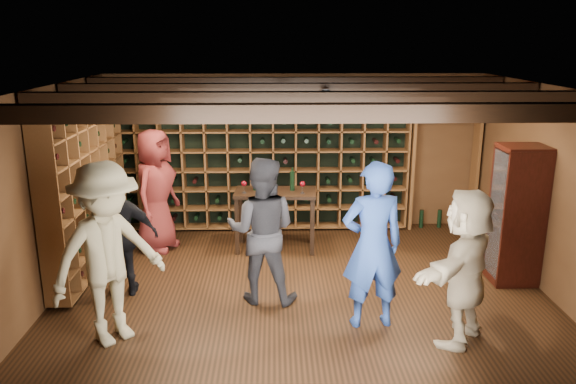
{
  "coord_description": "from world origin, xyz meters",
  "views": [
    {
      "loc": [
        -0.33,
        -6.44,
        3.06
      ],
      "look_at": [
        -0.16,
        0.2,
        1.21
      ],
      "focal_mm": 35.0,
      "sensor_mm": 36.0,
      "label": 1
    }
  ],
  "objects_px": {
    "tasting_table": "(275,198)",
    "guest_red_floral": "(156,190)",
    "man_blue_shirt": "(373,245)",
    "display_cabinet": "(516,218)",
    "guest_khaki": "(108,254)",
    "guest_woman_black": "(120,236)",
    "man_grey_suit": "(262,231)",
    "guest_beige": "(465,267)"
  },
  "relations": [
    {
      "from": "tasting_table",
      "to": "guest_red_floral",
      "type": "bearing_deg",
      "value": -178.67
    },
    {
      "from": "man_blue_shirt",
      "to": "guest_red_floral",
      "type": "relative_size",
      "value": 1.02
    },
    {
      "from": "display_cabinet",
      "to": "guest_khaki",
      "type": "xyz_separation_m",
      "value": [
        -4.72,
        -1.35,
        0.09
      ]
    },
    {
      "from": "man_blue_shirt",
      "to": "guest_woman_black",
      "type": "bearing_deg",
      "value": -23.1
    },
    {
      "from": "guest_red_floral",
      "to": "guest_khaki",
      "type": "xyz_separation_m",
      "value": [
        0.05,
        -2.61,
        0.05
      ]
    },
    {
      "from": "man_grey_suit",
      "to": "guest_khaki",
      "type": "distance_m",
      "value": 1.77
    },
    {
      "from": "man_grey_suit",
      "to": "guest_woman_black",
      "type": "distance_m",
      "value": 1.71
    },
    {
      "from": "man_blue_shirt",
      "to": "tasting_table",
      "type": "height_order",
      "value": "man_blue_shirt"
    },
    {
      "from": "display_cabinet",
      "to": "guest_khaki",
      "type": "bearing_deg",
      "value": -164.08
    },
    {
      "from": "man_blue_shirt",
      "to": "guest_beige",
      "type": "xyz_separation_m",
      "value": [
        0.88,
        -0.36,
        -0.1
      ]
    },
    {
      "from": "man_grey_suit",
      "to": "guest_red_floral",
      "type": "xyz_separation_m",
      "value": [
        -1.58,
        1.72,
        0.03
      ]
    },
    {
      "from": "guest_red_floral",
      "to": "guest_woman_black",
      "type": "relative_size",
      "value": 1.19
    },
    {
      "from": "guest_woman_black",
      "to": "guest_khaki",
      "type": "height_order",
      "value": "guest_khaki"
    },
    {
      "from": "man_grey_suit",
      "to": "guest_beige",
      "type": "relative_size",
      "value": 1.06
    },
    {
      "from": "guest_woman_black",
      "to": "tasting_table",
      "type": "bearing_deg",
      "value": -148.01
    },
    {
      "from": "display_cabinet",
      "to": "man_grey_suit",
      "type": "distance_m",
      "value": 3.22
    },
    {
      "from": "guest_red_floral",
      "to": "guest_khaki",
      "type": "distance_m",
      "value": 2.62
    },
    {
      "from": "man_blue_shirt",
      "to": "guest_red_floral",
      "type": "distance_m",
      "value": 3.63
    },
    {
      "from": "guest_red_floral",
      "to": "guest_beige",
      "type": "bearing_deg",
      "value": -107.27
    },
    {
      "from": "display_cabinet",
      "to": "guest_khaki",
      "type": "relative_size",
      "value": 0.92
    },
    {
      "from": "display_cabinet",
      "to": "tasting_table",
      "type": "relative_size",
      "value": 1.45
    },
    {
      "from": "man_grey_suit",
      "to": "tasting_table",
      "type": "bearing_deg",
      "value": -86.67
    },
    {
      "from": "tasting_table",
      "to": "guest_khaki",
      "type": "bearing_deg",
      "value": -120.32
    },
    {
      "from": "man_grey_suit",
      "to": "guest_beige",
      "type": "height_order",
      "value": "man_grey_suit"
    },
    {
      "from": "guest_woman_black",
      "to": "guest_khaki",
      "type": "xyz_separation_m",
      "value": [
        0.17,
        -1.08,
        0.2
      ]
    },
    {
      "from": "man_grey_suit",
      "to": "tasting_table",
      "type": "distance_m",
      "value": 1.67
    },
    {
      "from": "guest_red_floral",
      "to": "tasting_table",
      "type": "bearing_deg",
      "value": -72.36
    },
    {
      "from": "tasting_table",
      "to": "man_blue_shirt",
      "type": "bearing_deg",
      "value": -62.89
    },
    {
      "from": "display_cabinet",
      "to": "tasting_table",
      "type": "bearing_deg",
      "value": 158.15
    },
    {
      "from": "guest_khaki",
      "to": "guest_beige",
      "type": "relative_size",
      "value": 1.16
    },
    {
      "from": "man_blue_shirt",
      "to": "tasting_table",
      "type": "bearing_deg",
      "value": -73.22
    },
    {
      "from": "guest_beige",
      "to": "guest_red_floral",
      "type": "bearing_deg",
      "value": -87.52
    },
    {
      "from": "guest_beige",
      "to": "tasting_table",
      "type": "distance_m",
      "value": 3.27
    },
    {
      "from": "man_grey_suit",
      "to": "tasting_table",
      "type": "relative_size",
      "value": 1.44
    },
    {
      "from": "display_cabinet",
      "to": "guest_khaki",
      "type": "height_order",
      "value": "guest_khaki"
    },
    {
      "from": "guest_khaki",
      "to": "guest_beige",
      "type": "height_order",
      "value": "guest_khaki"
    },
    {
      "from": "guest_khaki",
      "to": "tasting_table",
      "type": "height_order",
      "value": "guest_khaki"
    },
    {
      "from": "guest_woman_black",
      "to": "guest_beige",
      "type": "bearing_deg",
      "value": 156.05
    },
    {
      "from": "man_blue_shirt",
      "to": "man_grey_suit",
      "type": "relative_size",
      "value": 1.06
    },
    {
      "from": "display_cabinet",
      "to": "guest_red_floral",
      "type": "relative_size",
      "value": 0.97
    },
    {
      "from": "guest_khaki",
      "to": "tasting_table",
      "type": "bearing_deg",
      "value": 12.26
    },
    {
      "from": "man_grey_suit",
      "to": "display_cabinet",
      "type": "bearing_deg",
      "value": -163.23
    }
  ]
}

